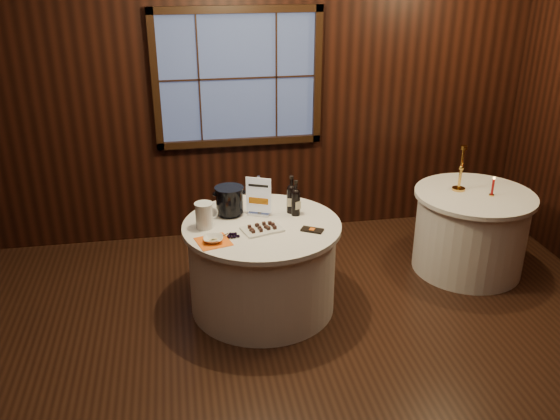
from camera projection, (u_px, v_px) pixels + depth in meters
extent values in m
plane|color=black|center=(285.00, 382.00, 4.16)|extent=(6.00, 6.00, 0.00)
cube|color=black|center=(238.00, 93.00, 5.81)|extent=(6.00, 0.02, 3.00)
cube|color=#3B4A7D|center=(238.00, 78.00, 5.72)|extent=(1.50, 0.01, 1.20)
cylinder|color=white|center=(262.00, 268.00, 4.91)|extent=(1.20, 1.20, 0.73)
cylinder|color=white|center=(262.00, 226.00, 4.76)|extent=(1.28, 1.28, 0.04)
cylinder|color=white|center=(470.00, 233.00, 5.51)|extent=(1.00, 1.00, 0.73)
cylinder|color=white|center=(475.00, 195.00, 5.36)|extent=(1.08, 1.08, 0.04)
cube|color=#BCBBC2|center=(259.00, 213.00, 4.91)|extent=(0.20, 0.16, 0.02)
cube|color=#BCBBC2|center=(259.00, 194.00, 4.85)|extent=(0.03, 0.02, 0.32)
cube|color=white|center=(259.00, 195.00, 4.83)|extent=(0.20, 0.09, 0.30)
cylinder|color=black|center=(291.00, 201.00, 4.92)|extent=(0.08, 0.08, 0.21)
sphere|color=black|center=(291.00, 189.00, 4.88)|extent=(0.08, 0.08, 0.08)
cylinder|color=black|center=(292.00, 183.00, 4.85)|extent=(0.03, 0.03, 0.09)
cylinder|color=black|center=(292.00, 177.00, 4.83)|extent=(0.03, 0.03, 0.02)
cube|color=beige|center=(292.00, 203.00, 4.88)|extent=(0.05, 0.02, 0.07)
cylinder|color=black|center=(296.00, 204.00, 4.87)|extent=(0.07, 0.07, 0.20)
sphere|color=black|center=(296.00, 193.00, 4.83)|extent=(0.07, 0.07, 0.07)
cylinder|color=black|center=(296.00, 187.00, 4.81)|extent=(0.03, 0.03, 0.09)
cylinder|color=black|center=(296.00, 182.00, 4.79)|extent=(0.03, 0.03, 0.02)
cube|color=beige|center=(297.00, 206.00, 4.84)|extent=(0.05, 0.02, 0.07)
cylinder|color=black|center=(230.00, 213.00, 4.91)|extent=(0.17, 0.17, 0.03)
cylinder|color=black|center=(230.00, 201.00, 4.86)|extent=(0.22, 0.22, 0.19)
cylinder|color=black|center=(229.00, 189.00, 4.82)|extent=(0.24, 0.24, 0.02)
cube|color=white|center=(262.00, 229.00, 4.63)|extent=(0.35, 0.28, 0.02)
cube|color=black|center=(312.00, 230.00, 4.63)|extent=(0.19, 0.16, 0.01)
cylinder|color=#3A2615|center=(225.00, 235.00, 4.52)|extent=(0.06, 0.02, 0.03)
cylinder|color=silver|center=(204.00, 216.00, 4.65)|extent=(0.14, 0.14, 0.20)
cylinder|color=silver|center=(204.00, 204.00, 4.60)|extent=(0.15, 0.15, 0.01)
torus|color=silver|center=(213.00, 214.00, 4.65)|extent=(0.10, 0.05, 0.10)
cube|color=orange|center=(213.00, 242.00, 4.46)|extent=(0.29, 0.29, 0.00)
imported|color=white|center=(213.00, 239.00, 4.45)|extent=(0.16, 0.16, 0.04)
cylinder|color=gold|center=(459.00, 189.00, 5.41)|extent=(0.12, 0.12, 0.02)
cylinder|color=gold|center=(461.00, 169.00, 5.34)|extent=(0.03, 0.03, 0.37)
cylinder|color=gold|center=(464.00, 148.00, 5.25)|extent=(0.06, 0.06, 0.03)
cylinder|color=gold|center=(492.00, 195.00, 5.29)|extent=(0.05, 0.05, 0.01)
cylinder|color=#A00C0D|center=(493.00, 187.00, 5.26)|extent=(0.02, 0.02, 0.14)
sphere|color=#FFB23F|center=(494.00, 178.00, 5.23)|extent=(0.02, 0.02, 0.02)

